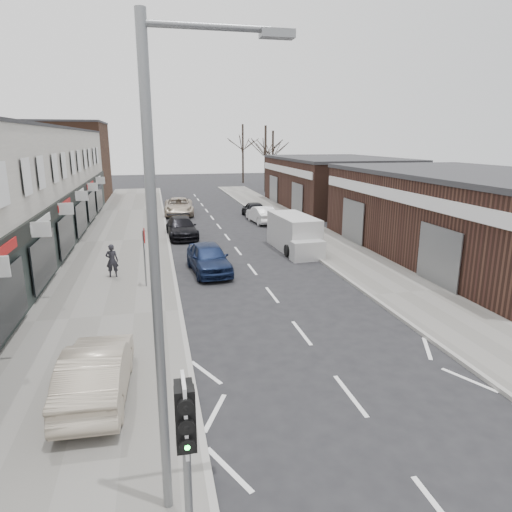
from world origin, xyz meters
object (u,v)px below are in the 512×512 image
pedestrian (112,260)px  parked_car_right_b (254,209)px  parked_car_left_a (209,258)px  parked_car_right_a (262,214)px  street_lamp (166,259)px  white_van (294,234)px  parked_car_left_b (182,228)px  sedan_on_pavement (97,371)px  warning_sign (144,240)px  parked_car_left_c (179,207)px  traffic_light (186,431)px

pedestrian → parked_car_right_b: 18.79m
parked_car_left_a → parked_car_right_a: parked_car_left_a is taller
street_lamp → white_van: street_lamp is taller
pedestrian → white_van: bearing=-155.7°
parked_car_left_b → street_lamp: bearing=-96.8°
sedan_on_pavement → parked_car_left_a: sedan_on_pavement is taller
warning_sign → parked_car_left_a: warning_sign is taller
sedan_on_pavement → parked_car_left_c: size_ratio=0.80×
warning_sign → parked_car_left_c: bearing=82.8°
parked_car_left_c → parked_car_right_b: size_ratio=1.34×
sedan_on_pavement → pedestrian: size_ratio=2.67×
sedan_on_pavement → parked_car_left_b: (3.31, 19.44, -0.15)m
traffic_light → white_van: (7.70, 19.50, -1.45)m
parked_car_right_a → warning_sign: bearing=54.3°
parked_car_right_b → traffic_light: bearing=75.9°
traffic_light → parked_car_right_a: 29.91m
parked_car_left_b → parked_car_right_a: size_ratio=1.14×
white_van → parked_car_left_b: bearing=137.1°
street_lamp → parked_car_left_b: bearing=86.2°
white_van → parked_car_right_b: white_van is taller
white_van → parked_car_right_a: white_van is taller
pedestrian → parked_car_right_b: pedestrian is taller
sedan_on_pavement → parked_car_left_b: bearing=-97.7°
pedestrian → parked_car_left_a: (4.54, 0.14, -0.17)m
street_lamp → parked_car_right_b: bearing=75.2°
parked_car_left_c → sedan_on_pavement: bearing=-94.6°
parked_car_left_a → parked_car_right_b: (5.70, 15.61, -0.07)m
sedan_on_pavement → parked_car_right_a: sedan_on_pavement is taller
traffic_light → parked_car_right_a: size_ratio=0.78×
parked_car_left_a → street_lamp: bearing=-103.9°
parked_car_right_a → pedestrian: bearing=46.4°
pedestrian → parked_car_right_a: (10.24, 12.96, -0.25)m
street_lamp → warning_sign: bearing=92.8°
pedestrian → parked_car_left_a: bearing=-174.0°
street_lamp → warning_sign: (-0.63, 12.80, -2.42)m
parked_car_left_c → parked_car_right_b: parked_car_left_c is taller
parked_car_left_a → parked_car_right_b: bearing=65.0°
parked_car_left_c → parked_car_right_a: bearing=-38.3°
sedan_on_pavement → parked_car_left_b: size_ratio=0.92×
warning_sign → parked_car_right_a: 17.19m
parked_car_right_a → white_van: bearing=83.5°
pedestrian → parked_car_left_a: pedestrian is taller
parked_car_right_a → sedan_on_pavement: bearing=62.2°
pedestrian → parked_car_left_b: 9.57m
street_lamp → sedan_on_pavement: (-1.76, 3.97, -3.81)m
sedan_on_pavement → street_lamp: bearing=115.9°
street_lamp → parked_car_right_b: size_ratio=2.05×
warning_sign → street_lamp: bearing=-87.2°
traffic_light → pedestrian: (-2.34, 15.83, -1.51)m
pedestrian → parked_car_left_b: pedestrian is taller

